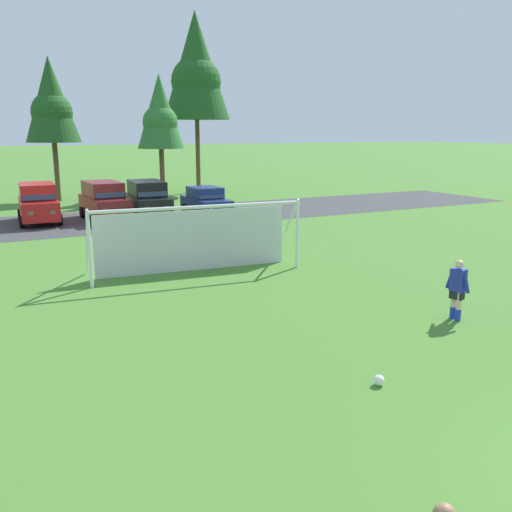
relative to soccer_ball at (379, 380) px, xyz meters
The scene contains 12 objects.
ground_plane 10.38m from the soccer_ball, 82.59° to the left, with size 400.00×400.00×0.00m, color #477A2D.
parking_lot_strip 23.14m from the soccer_ball, 86.68° to the left, with size 52.00×8.40×0.01m, color #3D3D3F.
soccer_ball is the anchor object (origin of this frame).
soccer_goal 10.16m from the soccer_ball, 90.25° to the left, with size 7.57×2.66×2.57m.
player_midfield_center 4.89m from the soccer_ball, 26.10° to the left, with size 0.33×0.75×1.64m.
parked_car_slot_far_left 24.49m from the soccer_ball, 99.23° to the left, with size 2.27×4.67×2.16m.
parked_car_slot_left 23.58m from the soccer_ball, 91.15° to the left, with size 2.32×4.69×2.16m.
parked_car_slot_center_left 23.05m from the soccer_ball, 85.27° to the left, with size 2.37×4.72×2.16m.
parked_car_slot_center 22.84m from the soccer_ball, 76.77° to the left, with size 2.05×4.20×1.72m.
tree_mid_left 34.42m from the soccer_ball, 92.85° to the left, with size 3.77×3.77×10.06m.
tree_center_back 32.25m from the soccer_ball, 80.21° to the left, with size 3.36×3.36×8.97m.
tree_mid_right 37.26m from the soccer_ball, 74.61° to the left, with size 5.32×5.32×14.20m.
Camera 1 is at (-7.98, -2.96, 4.91)m, focal length 37.82 mm.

